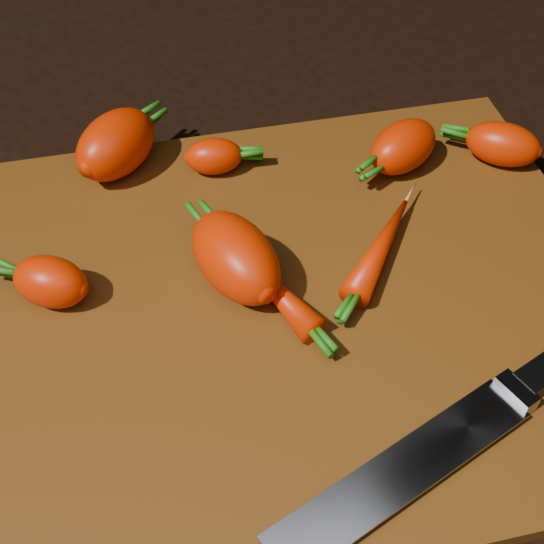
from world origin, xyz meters
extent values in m
cube|color=black|center=(0.00, 0.00, -0.01)|extent=(2.00, 2.00, 0.01)
cube|color=#62350E|center=(0.00, 0.00, 0.01)|extent=(0.50, 0.40, 0.01)
ellipsoid|color=#EF2902|center=(-0.10, 0.17, 0.04)|extent=(0.09, 0.09, 0.05)
ellipsoid|color=#EF2902|center=(-0.15, 0.03, 0.03)|extent=(0.07, 0.06, 0.04)
ellipsoid|color=#EF2902|center=(-0.02, 0.02, 0.04)|extent=(0.08, 0.10, 0.05)
ellipsoid|color=#EF2902|center=(0.14, 0.12, 0.03)|extent=(0.08, 0.07, 0.04)
ellipsoid|color=#EF2902|center=(-0.02, 0.15, 0.03)|extent=(0.05, 0.04, 0.03)
ellipsoid|color=#EF2902|center=(0.22, 0.11, 0.03)|extent=(0.07, 0.07, 0.04)
ellipsoid|color=#EF2902|center=(0.09, 0.02, 0.02)|extent=(0.09, 0.10, 0.02)
ellipsoid|color=#EF2902|center=(0.00, 0.00, 0.02)|extent=(0.05, 0.09, 0.02)
cube|color=gray|center=(0.05, -0.15, 0.02)|extent=(0.02, 0.03, 0.01)
cube|color=black|center=(0.10, -0.13, 0.02)|extent=(0.10, 0.06, 0.01)
cylinder|color=#B2B2B7|center=(0.08, -0.13, 0.03)|extent=(0.01, 0.01, 0.00)
camera|label=1|loc=(-0.08, -0.34, 0.42)|focal=50.00mm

